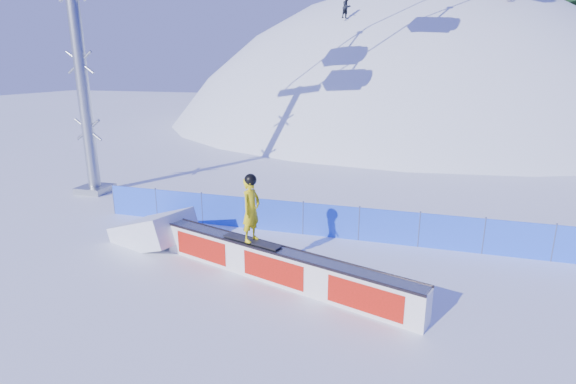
% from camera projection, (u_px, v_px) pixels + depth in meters
% --- Properties ---
extents(ground, '(160.00, 160.00, 0.00)m').
position_uv_depth(ground, '(372.00, 309.00, 11.24)').
color(ground, white).
rests_on(ground, ground).
extents(snow_hill, '(64.00, 64.00, 64.00)m').
position_uv_depth(snow_hill, '(405.00, 268.00, 54.83)').
color(snow_hill, white).
rests_on(snow_hill, ground).
extents(safety_fence, '(22.05, 0.05, 1.30)m').
position_uv_depth(safety_fence, '(388.00, 227.00, 15.22)').
color(safety_fence, blue).
rests_on(safety_fence, ground).
extents(rail_box, '(8.21, 3.09, 1.01)m').
position_uv_depth(rail_box, '(278.00, 266.00, 12.51)').
color(rail_box, white).
rests_on(rail_box, ground).
extents(snow_ramp, '(3.20, 2.51, 1.75)m').
position_uv_depth(snow_ramp, '(155.00, 242.00, 15.50)').
color(snow_ramp, white).
rests_on(snow_ramp, ground).
extents(snowboarder, '(1.93, 0.91, 2.00)m').
position_uv_depth(snowboarder, '(251.00, 209.00, 12.61)').
color(snowboarder, black).
rests_on(snowboarder, rail_box).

